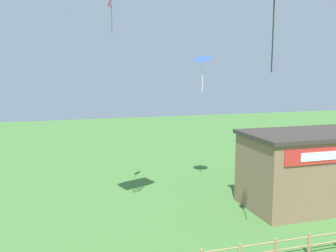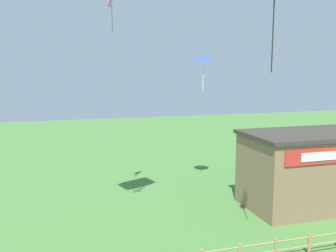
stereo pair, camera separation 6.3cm
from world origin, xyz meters
TOP-DOWN VIEW (x-y plane):
  - seaside_building at (10.38, 12.30)m, footprint 8.29×4.89m
  - kite_pink_diamond at (-1.48, 15.21)m, footprint 0.60×0.81m
  - kite_blue_delta at (5.08, 17.33)m, footprint 1.82×1.81m
  - kite_yellow_diamond at (3.56, 6.14)m, footprint 0.35×0.69m

SIDE VIEW (x-z plane):
  - seaside_building at x=10.38m, z-range 0.02..4.80m
  - kite_blue_delta at x=5.08m, z-range 8.08..10.68m
  - kite_yellow_diamond at x=3.56m, z-range 9.25..13.04m
  - kite_pink_diamond at x=-1.48m, z-range 11.24..13.69m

